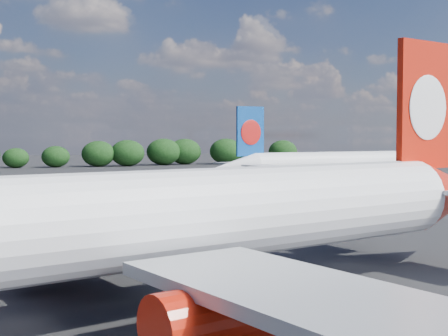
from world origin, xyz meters
name	(u,v)px	position (x,y,z in m)	size (l,w,h in m)	color
qantas_airliner	(213,217)	(12.78, 5.79, 5.41)	(53.93, 51.62, 17.75)	white
china_southern_airliner	(331,165)	(62.28, 72.08, 4.69)	(47.24, 44.96, 15.41)	white
billboard_yellow	(15,155)	(12.00, 182.00, 3.87)	(5.00, 0.30, 5.50)	gold
horizon_treeline	(36,155)	(18.34, 179.62, 4.17)	(206.07, 16.98, 9.22)	black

